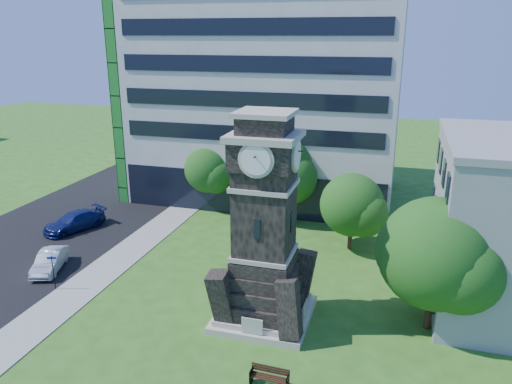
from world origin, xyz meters
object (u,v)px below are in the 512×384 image
(car_street_mid, at_px, (50,261))
(park_bench, at_px, (270,376))
(car_street_north, at_px, (74,221))
(clock_tower, at_px, (264,235))
(car_east_lot, at_px, (504,319))
(street_sign, at_px, (53,269))

(car_street_mid, height_order, park_bench, car_street_mid)
(car_street_north, bearing_deg, clock_tower, -1.05)
(car_east_lot, distance_m, park_bench, 14.02)
(car_street_mid, bearing_deg, car_street_north, 93.85)
(clock_tower, distance_m, street_sign, 14.55)
(park_bench, bearing_deg, street_sign, 164.30)
(car_east_lot, xyz_separation_m, street_sign, (-27.36, -2.97, 0.74))
(car_east_lot, distance_m, street_sign, 27.53)
(car_street_mid, height_order, car_street_north, car_street_north)
(street_sign, bearing_deg, clock_tower, -16.70)
(car_east_lot, bearing_deg, park_bench, 147.59)
(car_east_lot, height_order, park_bench, car_east_lot)
(park_bench, relative_size, street_sign, 0.78)
(car_street_north, bearing_deg, car_east_lot, 12.31)
(clock_tower, relative_size, car_east_lot, 2.19)
(park_bench, bearing_deg, car_street_mid, 159.71)
(car_street_mid, relative_size, street_sign, 1.75)
(car_east_lot, bearing_deg, car_street_mid, 113.72)
(car_street_mid, bearing_deg, street_sign, -66.45)
(clock_tower, relative_size, street_sign, 5.04)
(car_street_mid, relative_size, car_east_lot, 0.76)
(clock_tower, relative_size, park_bench, 6.44)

